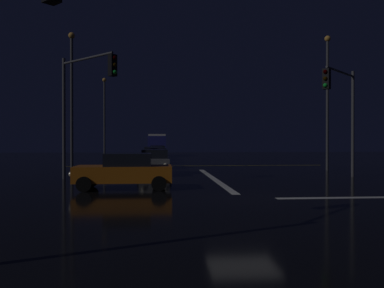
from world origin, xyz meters
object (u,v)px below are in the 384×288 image
object	(u,v)px
sedan_black	(156,158)
sedan_white	(153,155)
streetlamp_left_near	(72,92)
sedan_green	(158,153)
traffic_signal_ne	(342,102)
sedan_red	(157,152)
sedan_gray	(155,162)
streetlamp_right_near	(327,93)
sedan_orange_crossing	(125,171)
traffic_signal_nw	(82,93)
streetlamp_left_far	(104,113)
box_truck	(157,144)

from	to	relation	value
sedan_black	sedan_white	size ratio (longest dim) A/B	1.00
streetlamp_left_near	sedan_green	bearing A→B (deg)	70.03
sedan_white	streetlamp_left_near	size ratio (longest dim) A/B	0.45
sedan_black	sedan_white	xyz separation A→B (m)	(-0.30, 6.72, 0.00)
traffic_signal_ne	streetlamp_left_near	world-z (taller)	streetlamp_left_near
sedan_red	streetlamp_left_near	distance (m)	22.58
sedan_gray	streetlamp_right_near	bearing A→B (deg)	11.53
sedan_white	sedan_orange_crossing	bearing A→B (deg)	-92.59
traffic_signal_nw	sedan_orange_crossing	bearing A→B (deg)	-55.67
sedan_black	streetlamp_left_near	size ratio (longest dim) A/B	0.45
traffic_signal_nw	sedan_green	bearing A→B (deg)	80.32
sedan_green	streetlamp_right_near	distance (m)	20.60
traffic_signal_nw	streetlamp_left_near	world-z (taller)	streetlamp_left_near
sedan_gray	sedan_green	size ratio (longest dim) A/B	1.00
sedan_black	sedan_orange_crossing	bearing A→B (deg)	-95.16
sedan_red	streetlamp_left_far	xyz separation A→B (m)	(-5.68, -5.35, 4.37)
traffic_signal_nw	sedan_white	bearing A→B (deg)	78.22
traffic_signal_nw	streetlamp_left_far	world-z (taller)	streetlamp_left_far
sedan_orange_crossing	traffic_signal_nw	bearing A→B (deg)	124.33
sedan_white	traffic_signal_nw	xyz separation A→B (m)	(-3.43, -16.43, 3.82)
sedan_green	sedan_orange_crossing	size ratio (longest dim) A/B	1.00
sedan_black	streetlamp_left_far	bearing A→B (deg)	114.02
sedan_gray	traffic_signal_nw	size ratio (longest dim) A/B	0.65
sedan_gray	sedan_red	xyz separation A→B (m)	(-0.01, 23.87, 0.00)
sedan_gray	box_truck	distance (m)	31.34
traffic_signal_nw	streetlamp_left_far	distance (m)	22.54
sedan_orange_crossing	streetlamp_right_near	distance (m)	17.60
streetlamp_left_near	traffic_signal_ne	bearing A→B (deg)	-21.65
sedan_gray	sedan_white	world-z (taller)	same
sedan_gray	sedan_orange_crossing	bearing A→B (deg)	-99.10
sedan_gray	traffic_signal_ne	world-z (taller)	traffic_signal_ne
sedan_orange_crossing	traffic_signal_nw	xyz separation A→B (m)	(-2.52, 3.69, 3.82)
streetlamp_left_far	streetlamp_right_near	distance (m)	24.12
streetlamp_right_near	streetlamp_left_far	bearing A→B (deg)	138.45
sedan_red	sedan_orange_crossing	distance (m)	31.51
sedan_black	streetlamp_right_near	size ratio (longest dim) A/B	0.45
sedan_red	sedan_orange_crossing	xyz separation A→B (m)	(-1.21, -31.49, 0.00)
streetlamp_left_near	streetlamp_right_near	xyz separation A→B (m)	(18.05, -0.00, 0.08)
sedan_gray	streetlamp_left_far	world-z (taller)	streetlamp_left_far
sedan_white	box_truck	world-z (taller)	box_truck
traffic_signal_ne	streetlamp_right_near	xyz separation A→B (m)	(1.91, 6.41, 1.26)
sedan_white	traffic_signal_nw	distance (m)	17.21
sedan_green	streetlamp_left_near	size ratio (longest dim) A/B	0.45
sedan_green	streetlamp_right_near	bearing A→B (deg)	-52.17
sedan_black	sedan_red	bearing A→B (deg)	90.00
sedan_white	traffic_signal_ne	distance (m)	19.91
sedan_green	sedan_orange_crossing	bearing A→B (deg)	-92.83
sedan_gray	streetlamp_left_near	world-z (taller)	streetlamp_left_near
sedan_green	traffic_signal_nw	size ratio (longest dim) A/B	0.65
traffic_signal_nw	streetlamp_left_near	distance (m)	6.79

